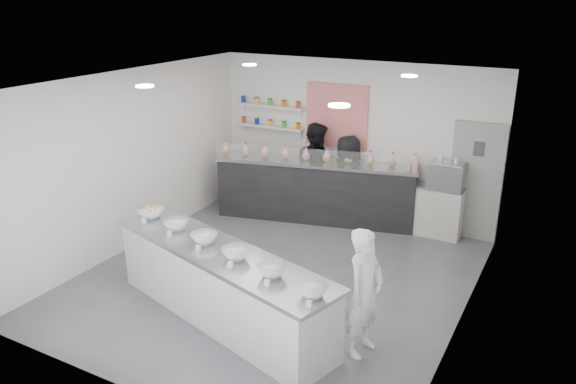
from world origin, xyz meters
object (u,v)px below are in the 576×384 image
Objects in this scene: back_bar at (316,190)px; woman_prep at (365,293)px; espresso_ledge at (427,210)px; espresso_machine at (447,176)px; prep_counter at (221,285)px; staff_left at (315,169)px; staff_right at (347,179)px.

woman_prep is at bearing -69.99° from back_bar.
espresso_ledge is 0.75m from espresso_machine.
espresso_ledge is at bearing 180.00° from espresso_machine.
prep_counter reaches higher than espresso_ledge.
espresso_machine reaches higher than espresso_ledge.
prep_counter is 2.00× the size of staff_left.
espresso_ledge is at bearing -4.18° from back_bar.
espresso_machine reaches higher than back_bar.
espresso_ledge is 2.09× the size of espresso_machine.
espresso_ledge is 0.75× the size of staff_right.
back_bar is 2.34× the size of woman_prep.
espresso_machine is 0.36× the size of staff_right.
woman_prep reaches higher than espresso_machine.
staff_right is (0.11, 4.00, 0.33)m from prep_counter.
prep_counter is 6.15× the size of espresso_machine.
espresso_machine is 0.32× the size of staff_left.
espresso_ledge is at bearing 84.56° from prep_counter.
staff_right is (-1.81, -0.09, -0.32)m from espresso_machine.
woman_prep is (0.29, -3.88, 0.35)m from espresso_ledge.
prep_counter is 4.57m from espresso_machine.
woman_prep is at bearing 22.58° from prep_counter.
staff_right is at bearing 11.63° from back_bar.
staff_left reaches higher than woman_prep.
staff_right is at bearing -177.24° from espresso_machine.
staff_left is (-2.48, 3.79, 0.11)m from woman_prep.
espresso_ledge is at bearing -156.28° from staff_right.
prep_counter is at bearing -111.69° from espresso_ledge.
prep_counter is 1.96m from woman_prep.
espresso_machine is at bearing 81.10° from prep_counter.
prep_counter is 0.97× the size of back_bar.
staff_right reaches higher than espresso_ledge.
woman_prep is (1.92, 0.21, 0.31)m from prep_counter.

